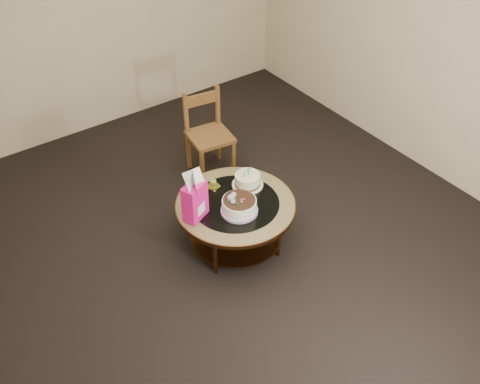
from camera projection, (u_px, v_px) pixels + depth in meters
ground at (236, 241)px, 4.76m from camera, size 5.00×5.00×0.00m
room_walls at (235, 87)px, 3.78m from camera, size 4.52×5.02×2.61m
coffee_table at (235, 210)px, 4.52m from camera, size 1.02×1.02×0.46m
decorated_cake at (239, 206)px, 4.35m from camera, size 0.31×0.31×0.18m
cream_cake at (248, 180)px, 4.62m from camera, size 0.27×0.27×0.17m
gift_bag at (195, 197)px, 4.20m from camera, size 0.24×0.21×0.43m
pillar_candle at (213, 185)px, 4.61m from camera, size 0.12×0.12×0.08m
dining_chair at (208, 134)px, 5.30m from camera, size 0.45×0.45×0.87m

